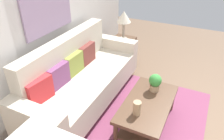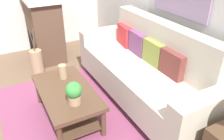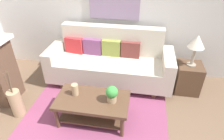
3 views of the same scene
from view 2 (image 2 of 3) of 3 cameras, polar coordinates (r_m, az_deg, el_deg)
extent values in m
plane|color=brown|center=(2.99, -19.17, -14.08)|extent=(8.99, 8.99, 0.00)
cube|color=#843D5B|center=(3.05, -9.87, -11.48)|extent=(2.30, 1.64, 0.01)
cube|color=beige|center=(3.19, 7.10, -2.28)|extent=(1.97, 0.84, 0.40)
cube|color=beige|center=(3.15, 12.45, 6.68)|extent=(1.97, 0.20, 0.56)
cube|color=beige|center=(3.97, -1.75, 6.14)|extent=(0.20, 0.84, 0.60)
cube|color=beige|center=(2.50, 21.72, -11.59)|extent=(0.20, 0.84, 0.60)
cube|color=#513826|center=(3.97, -0.37, 0.36)|extent=(0.08, 0.74, 0.12)
cube|color=#513826|center=(2.83, 17.31, -15.01)|extent=(0.08, 0.74, 0.12)
cube|color=red|center=(3.68, 3.23, 8.61)|extent=(0.37, 0.17, 0.32)
cube|color=#7A4270|center=(3.39, 6.52, 6.63)|extent=(0.37, 0.14, 0.32)
cube|color=olive|center=(3.12, 10.36, 4.26)|extent=(0.36, 0.13, 0.32)
cube|color=brown|center=(2.87, 14.88, 1.43)|extent=(0.36, 0.12, 0.32)
cube|color=#513826|center=(2.81, -11.34, -5.27)|extent=(1.10, 0.60, 0.05)
cube|color=#513826|center=(2.98, -10.80, -9.80)|extent=(0.98, 0.50, 0.02)
cylinder|color=#513826|center=(3.30, -17.80, -5.12)|extent=(0.06, 0.06, 0.38)
cylinder|color=#513826|center=(2.53, -12.79, -16.36)|extent=(0.06, 0.06, 0.38)
cylinder|color=#513826|center=(3.38, -9.59, -3.03)|extent=(0.06, 0.06, 0.38)
cylinder|color=#513826|center=(2.65, -2.18, -13.06)|extent=(0.06, 0.06, 0.38)
cylinder|color=tan|center=(3.00, -12.17, -0.40)|extent=(0.10, 0.10, 0.19)
cylinder|color=tan|center=(2.54, -9.30, -7.23)|extent=(0.14, 0.14, 0.10)
sphere|color=#388C3B|center=(2.47, -9.53, -4.95)|extent=(0.18, 0.18, 0.18)
cube|color=brown|center=(4.50, -16.48, 9.57)|extent=(0.90, 0.50, 1.10)
cube|color=black|center=(4.55, -19.15, 5.94)|extent=(0.52, 0.02, 0.44)
cylinder|color=tan|center=(3.94, -18.10, 1.48)|extent=(0.19, 0.19, 0.47)
cylinder|color=brown|center=(3.76, -19.00, 6.99)|extent=(0.02, 0.05, 0.36)
cylinder|color=brown|center=(3.79, -18.83, 7.19)|extent=(0.01, 0.05, 0.36)
cylinder|color=brown|center=(3.78, -19.35, 7.07)|extent=(0.02, 0.05, 0.36)
camera|label=1|loc=(4.51, -32.20, 29.58)|focal=34.51mm
camera|label=3|loc=(2.25, -79.27, 18.01)|focal=31.16mm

